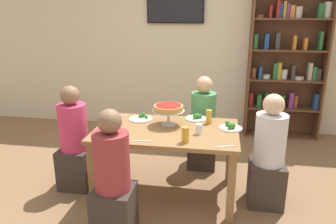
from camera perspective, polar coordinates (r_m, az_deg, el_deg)
ground_plane at (r=3.60m, az=-0.27°, el=-14.14°), size 12.00×12.00×0.00m
rear_partition at (r=5.27m, az=3.84°, el=12.13°), size 8.00×0.12×2.80m
dining_table at (r=3.31m, az=-0.29°, el=-4.63°), size 1.44×0.88×0.74m
bookshelf at (r=5.18m, az=20.12°, el=8.14°), size 1.10×0.30×2.21m
television at (r=5.18m, az=1.31°, el=18.23°), size 0.88×0.05×0.52m
diner_head_east at (r=3.36m, az=17.23°, el=-7.92°), size 0.34×0.34×1.15m
diner_near_left at (r=2.82m, az=-9.66°, el=-12.40°), size 0.34×0.34×1.15m
diner_far_right at (r=4.00m, az=6.15°, el=-3.03°), size 0.34×0.34×1.15m
diner_head_west at (r=3.66m, az=-16.12°, el=-5.64°), size 0.34×0.34×1.15m
deep_dish_pizza_stand at (r=3.33m, az=0.15°, el=0.52°), size 0.33×0.33×0.22m
salad_plate_near_diner at (r=3.57m, az=-4.73°, el=-1.09°), size 0.26×0.26×0.07m
salad_plate_far_diner at (r=3.33m, az=10.97°, el=-2.57°), size 0.23×0.23×0.07m
salad_plate_spare at (r=3.57m, az=5.04°, el=-0.97°), size 0.24×0.24×0.07m
beer_glass_amber_tall at (r=2.93m, az=3.07°, el=-4.00°), size 0.07×0.07×0.15m
beer_glass_amber_short at (r=3.44m, az=7.22°, el=-0.83°), size 0.06×0.06×0.15m
water_glass_clear_near at (r=3.14m, az=5.46°, el=-3.01°), size 0.06×0.06×0.10m
water_glass_clear_far at (r=3.06m, az=-11.22°, el=-3.71°), size 0.07×0.07×0.12m
cutlery_fork_near at (r=2.98m, az=-4.65°, el=-5.12°), size 0.18×0.04×0.00m
cutlery_knife_near at (r=3.10m, az=-7.93°, el=-4.32°), size 0.17×0.08×0.00m
cutlery_fork_far at (r=3.70m, az=-8.79°, el=-0.75°), size 0.18×0.07×0.00m
cutlery_knife_far at (r=2.90m, az=9.93°, el=-5.99°), size 0.17×0.08×0.00m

